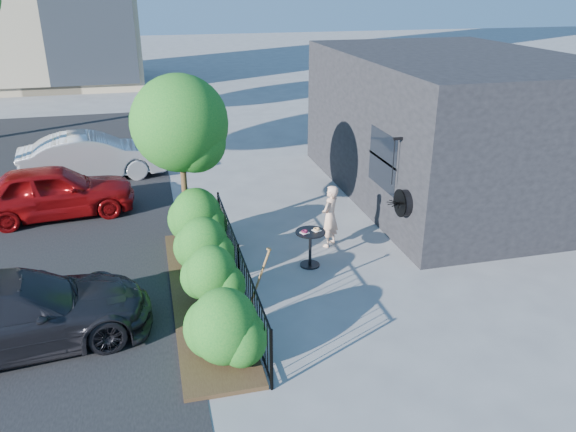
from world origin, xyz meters
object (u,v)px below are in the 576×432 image
object	(u,v)px
patio_tree	(183,129)
shovel	(258,284)
cafe_table	(310,242)
car_darkgrey	(13,313)
woman	(330,216)
car_red	(53,191)
car_silver	(92,156)

from	to	relation	value
patio_tree	shovel	xyz separation A→B (m)	(0.98, -3.49, -2.18)
cafe_table	car_darkgrey	world-z (taller)	car_darkgrey
patio_tree	woman	distance (m)	3.91
woman	car_red	bearing A→B (deg)	-72.70
cafe_table	woman	world-z (taller)	woman
woman	car_silver	xyz separation A→B (m)	(-5.76, 6.53, -0.03)
shovel	car_silver	world-z (taller)	car_silver
car_red	cafe_table	bearing A→B (deg)	-133.76
car_red	car_silver	world-z (taller)	car_silver
cafe_table	woman	size ratio (longest dim) A/B	0.59
shovel	car_darkgrey	size ratio (longest dim) A/B	0.29
car_darkgrey	shovel	bearing A→B (deg)	-96.45
patio_tree	car_silver	bearing A→B (deg)	115.17
cafe_table	car_darkgrey	distance (m)	5.94
shovel	car_red	world-z (taller)	car_red
cafe_table	car_darkgrey	size ratio (longest dim) A/B	0.19
car_darkgrey	patio_tree	bearing A→B (deg)	-50.08
shovel	car_darkgrey	xyz separation A→B (m)	(-4.24, -0.10, 0.07)
car_red	car_silver	bearing A→B (deg)	-21.53
woman	shovel	xyz separation A→B (m)	(-2.21, -2.43, -0.16)
woman	car_red	xyz separation A→B (m)	(-6.56, 3.51, -0.05)
woman	shovel	world-z (taller)	woman
patio_tree	car_darkgrey	bearing A→B (deg)	-132.27
car_silver	patio_tree	bearing A→B (deg)	-162.02
cafe_table	car_silver	world-z (taller)	car_silver
woman	cafe_table	bearing A→B (deg)	5.90
cafe_table	woman	distance (m)	1.17
cafe_table	patio_tree	bearing A→B (deg)	141.41
cafe_table	shovel	bearing A→B (deg)	-133.69
car_silver	car_darkgrey	world-z (taller)	car_silver
woman	car_darkgrey	world-z (taller)	woman
cafe_table	car_red	world-z (taller)	car_red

